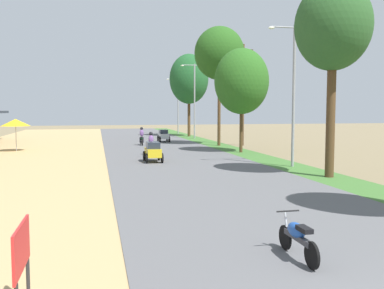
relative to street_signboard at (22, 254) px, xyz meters
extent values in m
cylinder|color=#262628|center=(0.00, 0.50, -0.65)|extent=(0.06, 0.06, 0.80)
cube|color=red|center=(0.00, 0.00, 0.10)|extent=(0.04, 1.30, 0.70)
cylinder|color=#99999E|center=(-5.06, 28.53, 0.00)|extent=(0.05, 0.05, 2.10)
cone|color=gold|center=(-5.06, 28.53, 1.20)|extent=(2.20, 2.20, 0.55)
cylinder|color=#4C351E|center=(11.98, 11.62, 1.95)|extent=(0.42, 0.42, 5.99)
ellipsoid|color=#285225|center=(11.98, 11.62, 6.09)|extent=(3.55, 3.55, 4.18)
cylinder|color=#4C351E|center=(11.81, 23.94, 0.96)|extent=(0.24, 0.24, 4.01)
ellipsoid|color=#275B1C|center=(11.81, 23.94, 4.33)|extent=(4.10, 4.10, 4.94)
cylinder|color=#4C351E|center=(11.91, 30.26, 2.44)|extent=(0.28, 0.28, 6.97)
ellipsoid|color=#255419|center=(11.91, 30.26, 7.23)|extent=(4.46, 4.46, 4.74)
cylinder|color=#4C351E|center=(12.13, 44.15, 1.62)|extent=(0.35, 0.35, 5.33)
ellipsoid|color=#1D5025|center=(12.13, 44.15, 5.95)|extent=(4.74, 4.74, 6.04)
cylinder|color=gray|center=(11.96, 15.51, 2.91)|extent=(0.16, 0.16, 7.92)
cylinder|color=gray|center=(11.26, 15.51, 6.73)|extent=(1.40, 0.08, 0.08)
ellipsoid|color=silver|center=(10.56, 15.51, 6.66)|extent=(0.36, 0.20, 0.14)
cylinder|color=gray|center=(12.66, 15.51, 6.73)|extent=(1.40, 0.08, 0.08)
ellipsoid|color=silver|center=(13.36, 15.51, 6.66)|extent=(0.36, 0.20, 0.14)
cylinder|color=gray|center=(11.96, 40.34, 3.15)|extent=(0.16, 0.16, 8.40)
cylinder|color=gray|center=(11.26, 40.34, 7.20)|extent=(1.40, 0.08, 0.08)
ellipsoid|color=silver|center=(10.56, 40.34, 7.13)|extent=(0.36, 0.20, 0.14)
cylinder|color=gray|center=(12.66, 40.34, 7.20)|extent=(1.40, 0.08, 0.08)
ellipsoid|color=silver|center=(13.36, 40.34, 7.13)|extent=(0.36, 0.20, 0.14)
cylinder|color=gray|center=(11.96, 50.37, 2.75)|extent=(0.16, 0.16, 7.59)
cylinder|color=gray|center=(11.26, 50.37, 6.39)|extent=(1.40, 0.08, 0.08)
ellipsoid|color=silver|center=(10.56, 50.37, 6.32)|extent=(0.36, 0.20, 0.14)
cylinder|color=gray|center=(12.66, 50.37, 6.39)|extent=(1.40, 0.08, 0.08)
ellipsoid|color=silver|center=(13.36, 50.37, 6.32)|extent=(0.36, 0.20, 0.14)
cylinder|color=brown|center=(14.28, 30.52, 3.52)|extent=(0.20, 0.20, 9.26)
cube|color=#473323|center=(14.28, 30.52, 7.65)|extent=(1.80, 0.10, 0.10)
cube|color=gold|center=(4.47, 19.31, -0.45)|extent=(0.84, 1.95, 0.50)
cube|color=#232B38|center=(4.47, 19.26, 0.00)|extent=(0.77, 1.10, 0.40)
cylinder|color=black|center=(4.00, 20.01, -0.73)|extent=(0.10, 0.60, 0.60)
cylinder|color=black|center=(4.94, 20.01, -0.73)|extent=(0.10, 0.60, 0.60)
cylinder|color=black|center=(4.00, 18.61, -0.73)|extent=(0.10, 0.60, 0.60)
cylinder|color=black|center=(4.94, 18.61, -0.73)|extent=(0.10, 0.60, 0.60)
cube|color=#B7BCC1|center=(7.63, 35.49, -0.45)|extent=(0.84, 1.95, 0.50)
cube|color=#232B38|center=(7.63, 35.54, 0.00)|extent=(0.77, 1.10, 0.40)
cylinder|color=black|center=(8.10, 34.79, -0.73)|extent=(0.10, 0.60, 0.60)
cylinder|color=black|center=(7.16, 34.79, -0.73)|extent=(0.10, 0.60, 0.60)
cylinder|color=black|center=(8.10, 36.19, -0.73)|extent=(0.10, 0.60, 0.60)
cylinder|color=black|center=(7.16, 36.19, -0.73)|extent=(0.10, 0.60, 0.60)
cylinder|color=black|center=(5.29, 2.18, -0.75)|extent=(0.06, 0.56, 0.56)
cylinder|color=black|center=(5.29, 0.94, -0.75)|extent=(0.06, 0.56, 0.56)
cube|color=#333338|center=(5.29, 1.56, -0.57)|extent=(0.12, 1.12, 0.12)
ellipsoid|color=#1E4CA5|center=(5.29, 1.64, -0.43)|extent=(0.28, 0.64, 0.32)
cube|color=black|center=(5.29, 1.28, -0.31)|extent=(0.20, 0.44, 0.10)
cylinder|color=#A5A8AD|center=(5.29, 2.12, -0.48)|extent=(0.05, 0.26, 0.68)
cylinder|color=black|center=(5.29, 2.06, -0.11)|extent=(0.54, 0.04, 0.04)
cylinder|color=black|center=(4.83, 23.97, -0.75)|extent=(0.06, 0.56, 0.56)
cylinder|color=black|center=(4.83, 22.73, -0.75)|extent=(0.06, 0.56, 0.56)
cube|color=#333338|center=(4.83, 23.35, -0.57)|extent=(0.12, 1.12, 0.12)
ellipsoid|color=silver|center=(4.83, 23.43, -0.43)|extent=(0.28, 0.64, 0.32)
cube|color=black|center=(4.83, 23.07, -0.31)|extent=(0.20, 0.44, 0.10)
cylinder|color=#A5A8AD|center=(4.83, 23.91, -0.48)|extent=(0.05, 0.26, 0.68)
cylinder|color=black|center=(4.83, 23.85, -0.11)|extent=(0.54, 0.04, 0.04)
ellipsoid|color=#724C8C|center=(4.83, 23.15, 0.09)|extent=(0.36, 0.28, 0.64)
sphere|color=black|center=(4.83, 23.19, 0.49)|extent=(0.28, 0.28, 0.28)
cylinder|color=#2D2D38|center=(4.69, 23.25, -0.55)|extent=(0.12, 0.12, 0.48)
cylinder|color=#2D2D38|center=(4.97, 23.25, -0.55)|extent=(0.12, 0.12, 0.48)
cylinder|color=black|center=(5.07, 32.65, -0.75)|extent=(0.06, 0.56, 0.56)
cylinder|color=black|center=(5.07, 31.41, -0.75)|extent=(0.06, 0.56, 0.56)
cube|color=#333338|center=(5.07, 32.03, -0.57)|extent=(0.12, 1.12, 0.12)
ellipsoid|color=#14722D|center=(5.07, 32.11, -0.43)|extent=(0.28, 0.64, 0.32)
cube|color=black|center=(5.07, 31.75, -0.31)|extent=(0.20, 0.44, 0.10)
cylinder|color=#A5A8AD|center=(5.07, 32.59, -0.48)|extent=(0.05, 0.26, 0.68)
cylinder|color=black|center=(5.07, 32.53, -0.11)|extent=(0.54, 0.04, 0.04)
ellipsoid|color=#724C8C|center=(5.07, 31.83, 0.09)|extent=(0.36, 0.28, 0.64)
sphere|color=black|center=(5.07, 31.87, 0.49)|extent=(0.28, 0.28, 0.28)
cylinder|color=#2D2D38|center=(4.93, 31.93, -0.55)|extent=(0.12, 0.12, 0.48)
cylinder|color=#2D2D38|center=(5.21, 31.93, -0.55)|extent=(0.12, 0.12, 0.48)
camera|label=1|loc=(1.14, -6.60, 2.15)|focal=39.63mm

